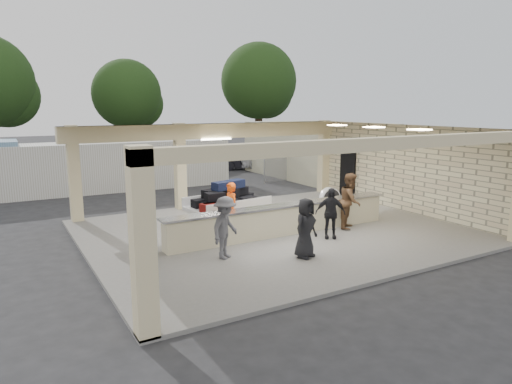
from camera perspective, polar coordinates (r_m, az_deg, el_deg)
ground at (r=15.37m, az=2.35°, el=-5.18°), size 120.00×120.00×0.00m
pavilion at (r=15.73m, az=1.75°, el=0.23°), size 12.01×10.00×3.55m
baggage_counter at (r=14.82m, az=3.40°, el=-3.45°), size 8.20×0.58×0.98m
luggage_cart at (r=15.87m, az=-3.78°, el=-1.17°), size 2.85×1.99×1.55m
drum_fan at (r=18.41m, az=9.21°, el=-0.77°), size 0.85×0.46×0.92m
baggage_handler at (r=14.67m, az=-3.20°, el=-2.12°), size 0.35×0.63×1.71m
passenger_a at (r=15.76m, az=11.72°, el=-1.08°), size 0.97×0.90×1.89m
passenger_b at (r=14.47m, az=9.27°, el=-2.62°), size 0.99×0.78×1.61m
passenger_c at (r=12.41m, az=-3.86°, el=-4.48°), size 1.13×0.96×1.72m
passenger_d at (r=12.56m, az=6.21°, el=-4.48°), size 0.87×0.58×1.66m
car_white_a at (r=31.40m, az=3.07°, el=4.45°), size 6.10×4.06×1.60m
car_white_b at (r=32.18m, az=7.40°, el=4.42°), size 4.92×2.52×1.48m
car_dark at (r=30.56m, az=-5.56°, el=3.94°), size 4.07×2.47×1.28m
container_white at (r=24.36m, az=-16.70°, el=3.20°), size 11.30×2.56×2.44m
fence at (r=28.81m, az=11.35°, el=4.20°), size 12.06×0.06×2.03m
tree_mid at (r=39.99m, az=-15.46°, el=11.40°), size 6.00×5.60×8.00m
tree_right at (r=43.77m, az=0.60°, el=13.32°), size 7.20×7.00×10.00m
adjacent_building at (r=28.57m, az=7.79°, el=5.36°), size 6.00×8.00×3.20m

